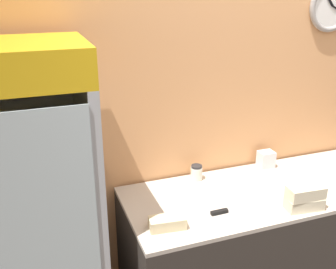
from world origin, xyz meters
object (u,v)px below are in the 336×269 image
Objects in this scene: sandwich_stack_middle at (305,193)px; condiment_jar at (196,173)px; beverage_cooler at (24,208)px; chefs_knife at (229,210)px; sandwich_flat_left at (167,223)px; sandwich_stack_bottom at (304,204)px; napkin_dispenser at (266,159)px.

sandwich_stack_middle is 0.71m from condiment_jar.
chefs_knife is (1.12, -0.24, -0.12)m from beverage_cooler.
sandwich_flat_left is (0.72, -0.27, -0.09)m from beverage_cooler.
sandwich_stack_middle is at bearing -16.19° from chefs_knife.
condiment_jar is at bearing 92.42° from chefs_knife.
beverage_cooler reaches higher than sandwich_flat_left.
sandwich_stack_bottom reaches higher than chefs_knife.
sandwich_stack_middle reaches higher than sandwich_flat_left.
condiment_jar is 0.55m from napkin_dispenser.
beverage_cooler reaches higher than napkin_dispenser.
beverage_cooler reaches higher than sandwich_stack_middle.
beverage_cooler is 8.63× the size of sandwich_stack_middle.
beverage_cooler is 0.77m from sandwich_flat_left.
sandwich_stack_middle is 0.57m from napkin_dispenser.
sandwich_flat_left is at bearing 173.57° from sandwich_stack_middle.
beverage_cooler reaches higher than condiment_jar.
sandwich_stack_middle is at bearing -100.56° from napkin_dispenser.
sandwich_stack_middle is (-0.00, 0.00, 0.07)m from sandwich_stack_bottom.
beverage_cooler is 6.03× the size of chefs_knife.
sandwich_stack_middle is at bearing -13.14° from beverage_cooler.
chefs_knife is 0.69m from napkin_dispenser.
chefs_knife is at bearing 4.53° from sandwich_flat_left.
sandwich_stack_bottom is at bearing -6.43° from sandwich_flat_left.
sandwich_flat_left reaches higher than chefs_knife.
condiment_jar is (0.38, 0.46, 0.02)m from sandwich_flat_left.
chefs_knife is 3.07× the size of condiment_jar.
beverage_cooler is 1.58m from sandwich_stack_middle.
sandwich_flat_left is 0.65× the size of chefs_knife.
sandwich_stack_bottom is 0.83m from sandwich_flat_left.
condiment_jar is at bearing 50.90° from sandwich_flat_left.
condiment_jar is (-0.44, 0.56, -0.06)m from sandwich_stack_middle.
sandwich_flat_left is (-0.82, 0.09, -0.08)m from sandwich_stack_middle.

